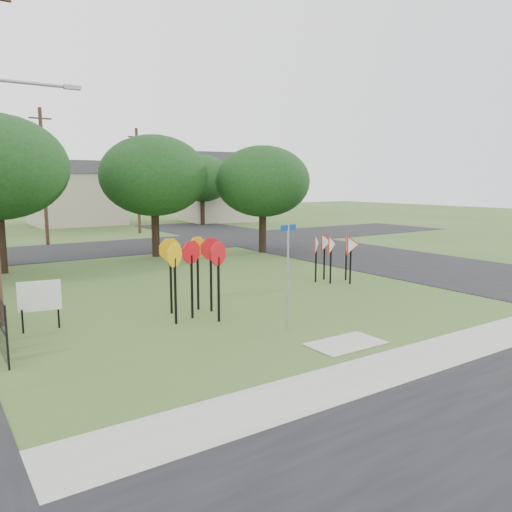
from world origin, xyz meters
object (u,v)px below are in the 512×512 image
Objects in this scene: street_name_sign at (288,271)px; yield_sign_cluster at (334,246)px; stop_sign_cluster at (194,259)px; info_board at (40,298)px.

street_name_sign is 1.41× the size of yield_sign_cluster.
stop_sign_cluster is at bearing -167.59° from yield_sign_cluster.
yield_sign_cluster is (5.94, 4.54, -0.19)m from street_name_sign.
street_name_sign reaches higher than yield_sign_cluster.
street_name_sign is 3.26m from stop_sign_cluster.
street_name_sign is 7.48m from yield_sign_cluster.
street_name_sign is 2.10× the size of info_board.
street_name_sign is at bearing -63.64° from stop_sign_cluster.
stop_sign_cluster is at bearing 116.36° from street_name_sign.
stop_sign_cluster is 4.56m from info_board.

